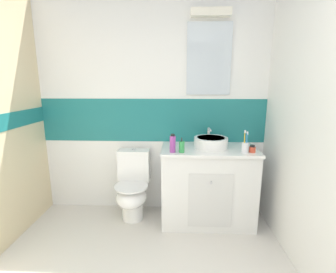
{
  "coord_description": "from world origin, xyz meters",
  "views": [
    {
      "loc": [
        0.3,
        -0.4,
        1.53
      ],
      "look_at": [
        0.2,
        1.89,
        1.02
      ],
      "focal_mm": 26.03,
      "sensor_mm": 36.0,
      "label": 1
    }
  ],
  "objects_px": {
    "sink_basin": "(211,142)",
    "shampoo_bottle_tall": "(173,144)",
    "toilet": "(133,188)",
    "toothbrush_cup": "(245,147)",
    "hair_gel_jar": "(252,149)",
    "soap_dispenser": "(182,147)"
  },
  "relations": [
    {
      "from": "toothbrush_cup",
      "to": "hair_gel_jar",
      "type": "distance_m",
      "value": 0.08
    },
    {
      "from": "toothbrush_cup",
      "to": "hair_gel_jar",
      "type": "height_order",
      "value": "toothbrush_cup"
    },
    {
      "from": "toothbrush_cup",
      "to": "shampoo_bottle_tall",
      "type": "bearing_deg",
      "value": -178.74
    },
    {
      "from": "toilet",
      "to": "toothbrush_cup",
      "type": "height_order",
      "value": "toothbrush_cup"
    },
    {
      "from": "sink_basin",
      "to": "hair_gel_jar",
      "type": "bearing_deg",
      "value": -22.92
    },
    {
      "from": "toilet",
      "to": "toothbrush_cup",
      "type": "distance_m",
      "value": 1.31
    },
    {
      "from": "sink_basin",
      "to": "hair_gel_jar",
      "type": "relative_size",
      "value": 5.41
    },
    {
      "from": "hair_gel_jar",
      "to": "toilet",
      "type": "bearing_deg",
      "value": 171.76
    },
    {
      "from": "toilet",
      "to": "hair_gel_jar",
      "type": "bearing_deg",
      "value": -8.24
    },
    {
      "from": "sink_basin",
      "to": "toilet",
      "type": "bearing_deg",
      "value": 178.96
    },
    {
      "from": "sink_basin",
      "to": "toilet",
      "type": "xyz_separation_m",
      "value": [
        -0.86,
        0.02,
        -0.55
      ]
    },
    {
      "from": "toothbrush_cup",
      "to": "soap_dispenser",
      "type": "relative_size",
      "value": 1.49
    },
    {
      "from": "soap_dispenser",
      "to": "hair_gel_jar",
      "type": "height_order",
      "value": "soap_dispenser"
    },
    {
      "from": "soap_dispenser",
      "to": "hair_gel_jar",
      "type": "bearing_deg",
      "value": 2.75
    },
    {
      "from": "sink_basin",
      "to": "soap_dispenser",
      "type": "height_order",
      "value": "sink_basin"
    },
    {
      "from": "toilet",
      "to": "hair_gel_jar",
      "type": "xyz_separation_m",
      "value": [
        1.25,
        -0.18,
        0.52
      ]
    },
    {
      "from": "soap_dispenser",
      "to": "hair_gel_jar",
      "type": "distance_m",
      "value": 0.71
    },
    {
      "from": "shampoo_bottle_tall",
      "to": "sink_basin",
      "type": "bearing_deg",
      "value": 26.06
    },
    {
      "from": "sink_basin",
      "to": "toothbrush_cup",
      "type": "distance_m",
      "value": 0.36
    },
    {
      "from": "sink_basin",
      "to": "shampoo_bottle_tall",
      "type": "height_order",
      "value": "sink_basin"
    },
    {
      "from": "sink_basin",
      "to": "toilet",
      "type": "relative_size",
      "value": 0.51
    },
    {
      "from": "toothbrush_cup",
      "to": "hair_gel_jar",
      "type": "bearing_deg",
      "value": 11.3
    }
  ]
}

